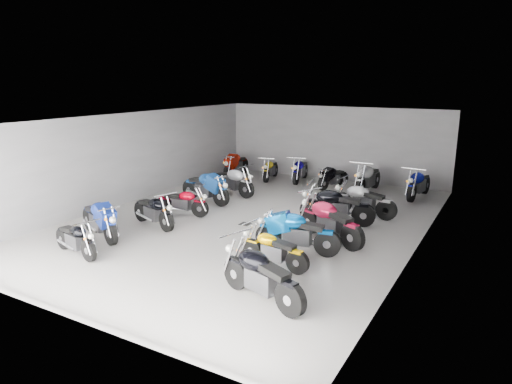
% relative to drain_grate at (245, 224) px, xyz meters
% --- Properties ---
extents(ground, '(14.00, 14.00, 0.00)m').
position_rel_drain_grate_xyz_m(ground, '(0.00, 0.50, -0.01)').
color(ground, gray).
rests_on(ground, ground).
extents(wall_back, '(10.00, 0.10, 3.20)m').
position_rel_drain_grate_xyz_m(wall_back, '(0.00, 7.50, 1.59)').
color(wall_back, gray).
rests_on(wall_back, ground).
extents(wall_left, '(0.10, 14.00, 3.20)m').
position_rel_drain_grate_xyz_m(wall_left, '(-5.00, 0.50, 1.59)').
color(wall_left, gray).
rests_on(wall_left, ground).
extents(wall_right, '(0.10, 14.00, 3.20)m').
position_rel_drain_grate_xyz_m(wall_right, '(5.00, 0.50, 1.59)').
color(wall_right, gray).
rests_on(wall_right, ground).
extents(ceiling, '(10.00, 14.00, 0.04)m').
position_rel_drain_grate_xyz_m(ceiling, '(0.00, 0.50, 3.21)').
color(ceiling, black).
rests_on(ceiling, wall_back).
extents(drain_grate, '(0.32, 0.32, 0.01)m').
position_rel_drain_grate_xyz_m(drain_grate, '(0.00, 0.00, 0.00)').
color(drain_grate, black).
rests_on(drain_grate, ground).
extents(motorcycle_left_a, '(1.84, 0.53, 0.82)m').
position_rel_drain_grate_xyz_m(motorcycle_left_a, '(-2.40, -4.29, 0.44)').
color(motorcycle_left_a, black).
rests_on(motorcycle_left_a, ground).
extents(motorcycle_left_b, '(2.16, 0.96, 1.00)m').
position_rel_drain_grate_xyz_m(motorcycle_left_b, '(-2.90, -3.06, 0.54)').
color(motorcycle_left_b, black).
rests_on(motorcycle_left_b, ground).
extents(motorcycle_left_c, '(2.01, 0.73, 0.91)m').
position_rel_drain_grate_xyz_m(motorcycle_left_c, '(-2.28, -1.55, 0.49)').
color(motorcycle_left_c, black).
rests_on(motorcycle_left_c, ground).
extents(motorcycle_left_d, '(1.87, 0.52, 0.83)m').
position_rel_drain_grate_xyz_m(motorcycle_left_d, '(-2.26, -0.21, 0.45)').
color(motorcycle_left_d, black).
rests_on(motorcycle_left_d, ground).
extents(motorcycle_left_e, '(2.31, 0.65, 1.02)m').
position_rel_drain_grate_xyz_m(motorcycle_left_e, '(-2.54, 1.49, 0.55)').
color(motorcycle_left_e, black).
rests_on(motorcycle_left_e, ground).
extents(motorcycle_left_f, '(2.25, 0.62, 1.00)m').
position_rel_drain_grate_xyz_m(motorcycle_left_f, '(-2.32, 2.87, 0.54)').
color(motorcycle_left_f, black).
rests_on(motorcycle_left_f, ground).
extents(motorcycle_right_a, '(2.21, 0.86, 1.00)m').
position_rel_drain_grate_xyz_m(motorcycle_right_a, '(2.85, -4.13, 0.54)').
color(motorcycle_right_a, black).
rests_on(motorcycle_right_a, ground).
extents(motorcycle_right_b, '(1.87, 0.42, 0.82)m').
position_rel_drain_grate_xyz_m(motorcycle_right_b, '(2.27, -2.49, 0.44)').
color(motorcycle_right_b, black).
rests_on(motorcycle_right_b, ground).
extents(motorcycle_right_c, '(2.24, 0.57, 0.99)m').
position_rel_drain_grate_xyz_m(motorcycle_right_c, '(2.35, -1.36, 0.53)').
color(motorcycle_right_c, black).
rests_on(motorcycle_right_c, ground).
extents(motorcycle_right_d, '(2.22, 1.15, 1.05)m').
position_rel_drain_grate_xyz_m(motorcycle_right_d, '(2.79, -0.17, 0.56)').
color(motorcycle_right_d, black).
rests_on(motorcycle_right_d, ground).
extents(motorcycle_right_e, '(2.33, 0.59, 1.03)m').
position_rel_drain_grate_xyz_m(motorcycle_right_e, '(2.39, 1.44, 0.55)').
color(motorcycle_right_e, black).
rests_on(motorcycle_right_e, ground).
extents(motorcycle_right_f, '(2.19, 0.50, 0.96)m').
position_rel_drain_grate_xyz_m(motorcycle_right_f, '(2.88, 2.66, 0.52)').
color(motorcycle_right_f, black).
rests_on(motorcycle_right_f, ground).
extents(motorcycle_back_a, '(0.52, 2.29, 1.01)m').
position_rel_drain_grate_xyz_m(motorcycle_back_a, '(-4.00, 5.85, 0.54)').
color(motorcycle_back_a, black).
rests_on(motorcycle_back_a, ground).
extents(motorcycle_back_b, '(0.55, 1.93, 0.86)m').
position_rel_drain_grate_xyz_m(motorcycle_back_b, '(-2.33, 6.06, 0.46)').
color(motorcycle_back_b, black).
rests_on(motorcycle_back_b, ground).
extents(motorcycle_back_c, '(0.56, 2.12, 0.94)m').
position_rel_drain_grate_xyz_m(motorcycle_back_c, '(-1.02, 6.35, 0.51)').
color(motorcycle_back_c, black).
rests_on(motorcycle_back_c, ground).
extents(motorcycle_back_d, '(0.68, 1.83, 0.83)m').
position_rel_drain_grate_xyz_m(motorcycle_back_d, '(0.66, 5.88, 0.45)').
color(motorcycle_back_d, black).
rests_on(motorcycle_back_d, ground).
extents(motorcycle_back_e, '(0.51, 2.40, 1.05)m').
position_rel_drain_grate_xyz_m(motorcycle_back_e, '(2.10, 5.86, 0.57)').
color(motorcycle_back_e, black).
rests_on(motorcycle_back_e, ground).
extents(motorcycle_back_f, '(0.53, 2.27, 1.00)m').
position_rel_drain_grate_xyz_m(motorcycle_back_f, '(4.00, 5.95, 0.54)').
color(motorcycle_back_f, black).
rests_on(motorcycle_back_f, ground).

